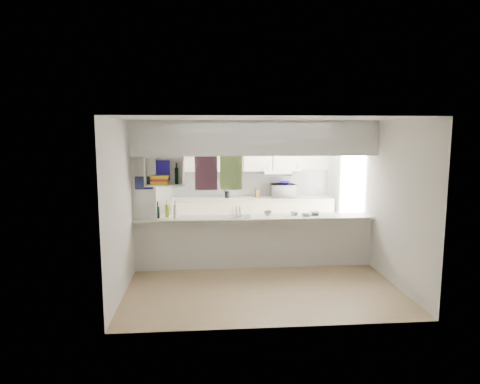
{
  "coord_description": "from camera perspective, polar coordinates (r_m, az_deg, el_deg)",
  "views": [
    {
      "loc": [
        -0.88,
        -7.36,
        2.43
      ],
      "look_at": [
        -0.22,
        0.5,
        1.29
      ],
      "focal_mm": 32.0,
      "sensor_mm": 36.0,
      "label": 1
    }
  ],
  "objects": [
    {
      "name": "ceiling",
      "position": [
        7.42,
        2.04,
        9.53
      ],
      "size": [
        4.8,
        4.8,
        0.0
      ],
      "primitive_type": "plane",
      "color": "white",
      "rests_on": "wall_back"
    },
    {
      "name": "cubby_shelf",
      "position": [
        7.37,
        -10.14,
        2.49
      ],
      "size": [
        0.65,
        0.35,
        0.5
      ],
      "color": "white",
      "rests_on": "bulkhead"
    },
    {
      "name": "kitchen_run",
      "position": [
        9.69,
        1.42,
        -1.3
      ],
      "size": [
        3.6,
        0.63,
        2.24
      ],
      "color": "beige",
      "rests_on": "floor"
    },
    {
      "name": "dish_rack",
      "position": [
        7.53,
        -0.19,
        -2.7
      ],
      "size": [
        0.4,
        0.3,
        0.21
      ],
      "rotation": [
        0.0,
        0.0,
        0.0
      ],
      "color": "silver",
      "rests_on": "breakfast_bar"
    },
    {
      "name": "utensil_jar",
      "position": [
        9.64,
        -1.71,
        -0.33
      ],
      "size": [
        0.11,
        0.11,
        0.15
      ],
      "primitive_type": "cylinder",
      "color": "black",
      "rests_on": "bench_top"
    },
    {
      "name": "servery_partition",
      "position": [
        7.44,
        0.68,
        2.28
      ],
      "size": [
        4.2,
        0.5,
        2.6
      ],
      "color": "silver",
      "rests_on": "floor"
    },
    {
      "name": "wine_bottles",
      "position": [
        7.55,
        -9.7,
        -2.51
      ],
      "size": [
        0.37,
        0.15,
        0.33
      ],
      "color": "black",
      "rests_on": "breakfast_bar"
    },
    {
      "name": "plastic_tubs",
      "position": [
        7.76,
        8.46,
        -2.86
      ],
      "size": [
        0.51,
        0.21,
        0.07
      ],
      "color": "silver",
      "rests_on": "breakfast_bar"
    },
    {
      "name": "cup",
      "position": [
        7.53,
        3.74,
        -2.83
      ],
      "size": [
        0.14,
        0.14,
        0.1
      ],
      "primitive_type": "imported",
      "rotation": [
        0.0,
        0.0,
        -0.06
      ],
      "color": "white",
      "rests_on": "dish_rack"
    },
    {
      "name": "knife_block",
      "position": [
        9.72,
        2.34,
        -0.13
      ],
      "size": [
        0.11,
        0.1,
        0.2
      ],
      "primitive_type": "cube",
      "rotation": [
        0.0,
        0.0,
        0.22
      ],
      "color": "brown",
      "rests_on": "bench_top"
    },
    {
      "name": "wall_right",
      "position": [
        8.03,
        17.05,
        -0.23
      ],
      "size": [
        0.0,
        4.8,
        4.8
      ],
      "primitive_type": "plane",
      "rotation": [
        1.57,
        0.0,
        -1.57
      ],
      "color": "silver",
      "rests_on": "floor"
    },
    {
      "name": "wall_back",
      "position": [
        9.87,
        0.34,
        1.65
      ],
      "size": [
        4.2,
        0.0,
        4.2
      ],
      "primitive_type": "plane",
      "rotation": [
        1.57,
        0.0,
        0.0
      ],
      "color": "silver",
      "rests_on": "floor"
    },
    {
      "name": "microwave",
      "position": [
        9.77,
        5.83,
        0.17
      ],
      "size": [
        0.53,
        0.36,
        0.29
      ],
      "primitive_type": "imported",
      "rotation": [
        0.0,
        0.0,
        3.14
      ],
      "color": "white",
      "rests_on": "bench_top"
    },
    {
      "name": "bowl",
      "position": [
        9.77,
        5.96,
        1.23
      ],
      "size": [
        0.26,
        0.26,
        0.06
      ],
      "primitive_type": "imported",
      "color": "#190D91",
      "rests_on": "microwave"
    },
    {
      "name": "floor",
      "position": [
        7.81,
        1.94,
        -9.92
      ],
      "size": [
        4.8,
        4.8,
        0.0
      ],
      "primitive_type": "plane",
      "color": "tan",
      "rests_on": "ground"
    },
    {
      "name": "wall_left",
      "position": [
        7.55,
        -14.04,
        -0.63
      ],
      "size": [
        0.0,
        4.8,
        4.8
      ],
      "primitive_type": "plane",
      "rotation": [
        1.57,
        0.0,
        1.57
      ],
      "color": "silver",
      "rests_on": "floor"
    }
  ]
}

